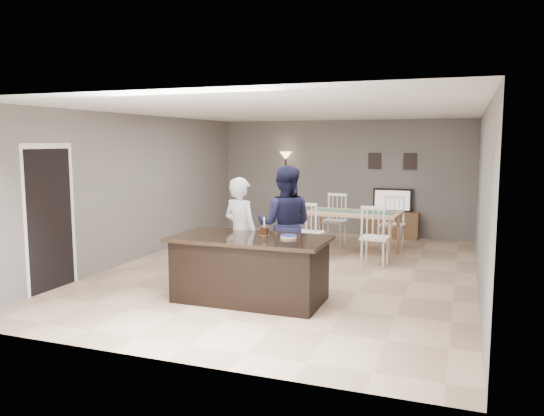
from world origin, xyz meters
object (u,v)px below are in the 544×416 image
(kitchen_island, at_px, (250,268))
(woman, at_px, (241,233))
(television, at_px, (393,200))
(dining_table, at_px, (353,219))
(tv_console, at_px, (391,225))
(man, at_px, (285,225))
(plate_stack, at_px, (289,236))
(floor_lamp, at_px, (286,170))
(birthday_cake, at_px, (264,231))

(kitchen_island, relative_size, woman, 1.28)
(kitchen_island, relative_size, television, 2.35)
(television, xyz_separation_m, dining_table, (-0.48, -2.14, -0.17))
(tv_console, xyz_separation_m, man, (-1.05, -4.52, 0.62))
(plate_stack, distance_m, floor_lamp, 5.83)
(kitchen_island, xyz_separation_m, tv_console, (1.20, 5.57, -0.15))
(tv_console, relative_size, plate_stack, 5.16)
(tv_console, bearing_deg, plate_stack, -97.06)
(birthday_cake, xyz_separation_m, dining_table, (0.59, 3.30, -0.26))
(man, relative_size, dining_table, 0.87)
(television, xyz_separation_m, man, (-1.05, -4.59, 0.05))
(man, height_order, plate_stack, man)
(tv_console, height_order, woman, woman)
(tv_console, distance_m, man, 4.69)
(man, xyz_separation_m, birthday_cake, (-0.02, -0.84, 0.04))
(birthday_cake, distance_m, floor_lamp, 5.62)
(kitchen_island, bearing_deg, man, 81.79)
(man, height_order, dining_table, man)
(television, distance_m, dining_table, 2.20)
(birthday_cake, bearing_deg, floor_lamp, 105.61)
(man, bearing_deg, television, -113.34)
(birthday_cake, bearing_deg, kitchen_island, -122.60)
(woman, bearing_deg, tv_console, -87.31)
(plate_stack, bearing_deg, dining_table, 86.67)
(birthday_cake, height_order, dining_table, birthday_cake)
(dining_table, bearing_deg, floor_lamp, 138.54)
(tv_console, xyz_separation_m, plate_stack, (-0.68, -5.46, 0.62))
(kitchen_island, xyz_separation_m, woman, (-0.38, 0.55, 0.38))
(woman, bearing_deg, kitchen_island, 144.82)
(kitchen_island, bearing_deg, floor_lamp, 103.81)
(television, height_order, floor_lamp, floor_lamp)
(floor_lamp, bearing_deg, tv_console, -0.45)
(woman, distance_m, dining_table, 3.15)
(plate_stack, xyz_separation_m, dining_table, (0.20, 3.39, -0.22))
(kitchen_island, relative_size, floor_lamp, 1.10)
(plate_stack, bearing_deg, man, 111.76)
(television, bearing_deg, floor_lamp, 1.11)
(kitchen_island, distance_m, man, 1.15)
(kitchen_island, relative_size, dining_table, 1.02)
(television, height_order, dining_table, television)
(tv_console, bearing_deg, birthday_cake, -101.27)
(woman, bearing_deg, television, -87.09)
(birthday_cake, bearing_deg, plate_stack, -13.35)
(plate_stack, bearing_deg, kitchen_island, -168.01)
(television, height_order, birthday_cake, birthday_cake)
(dining_table, bearing_deg, woman, -106.99)
(television, distance_m, plate_stack, 5.57)
(kitchen_island, relative_size, tv_console, 1.79)
(floor_lamp, bearing_deg, birthday_cake, -74.39)
(kitchen_island, xyz_separation_m, floor_lamp, (-1.37, 5.59, 1.06))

